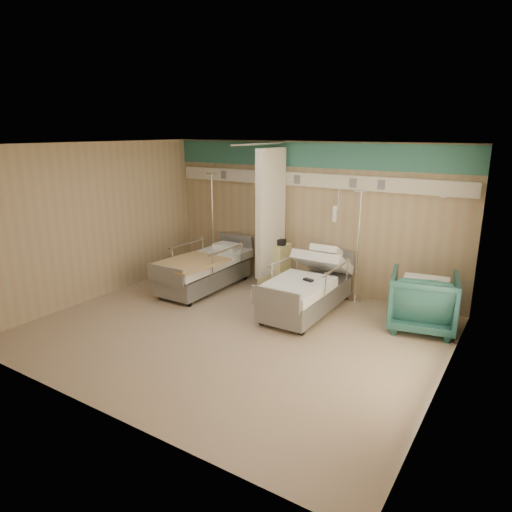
# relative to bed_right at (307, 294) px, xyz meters

# --- Properties ---
(ground) EXTENTS (6.00, 5.00, 0.00)m
(ground) POSITION_rel_bed_right_xyz_m (-0.60, -1.30, -0.32)
(ground) COLOR gray
(ground) RESTS_ON ground
(room_walls) EXTENTS (6.04, 5.04, 2.82)m
(room_walls) POSITION_rel_bed_right_xyz_m (-0.63, -1.05, 1.55)
(room_walls) COLOR tan
(room_walls) RESTS_ON ground
(bed_right) EXTENTS (1.00, 2.16, 0.63)m
(bed_right) POSITION_rel_bed_right_xyz_m (0.00, 0.00, 0.00)
(bed_right) COLOR silver
(bed_right) RESTS_ON ground
(bed_left) EXTENTS (1.00, 2.16, 0.63)m
(bed_left) POSITION_rel_bed_right_xyz_m (-2.20, 0.00, 0.00)
(bed_left) COLOR silver
(bed_left) RESTS_ON ground
(bedside_cabinet) EXTENTS (0.50, 0.48, 0.85)m
(bedside_cabinet) POSITION_rel_bed_right_xyz_m (-1.15, 0.90, 0.11)
(bedside_cabinet) COLOR #F0EA96
(bedside_cabinet) RESTS_ON ground
(visitor_armchair) EXTENTS (1.16, 1.18, 0.91)m
(visitor_armchair) POSITION_rel_bed_right_xyz_m (1.81, 0.34, 0.14)
(visitor_armchair) COLOR #1F4E49
(visitor_armchair) RESTS_ON ground
(waffle_blanket) EXTENTS (0.74, 0.68, 0.08)m
(waffle_blanket) POSITION_rel_bed_right_xyz_m (1.83, 0.32, 0.63)
(waffle_blanket) COLOR white
(waffle_blanket) RESTS_ON visitor_armchair
(iv_stand_right) EXTENTS (0.36, 0.36, 1.99)m
(iv_stand_right) POSITION_rel_bed_right_xyz_m (0.50, 0.98, 0.09)
(iv_stand_right) COLOR silver
(iv_stand_right) RESTS_ON ground
(iv_stand_left) EXTENTS (0.38, 0.38, 2.15)m
(iv_stand_left) POSITION_rel_bed_right_xyz_m (-2.68, 0.92, 0.12)
(iv_stand_left) COLOR silver
(iv_stand_left) RESTS_ON ground
(call_remote) EXTENTS (0.18, 0.11, 0.04)m
(call_remote) POSITION_rel_bed_right_xyz_m (0.12, -0.21, 0.33)
(call_remote) COLOR black
(call_remote) RESTS_ON bed_right
(tan_blanket) EXTENTS (1.08, 1.30, 0.04)m
(tan_blanket) POSITION_rel_bed_right_xyz_m (-2.15, -0.46, 0.34)
(tan_blanket) COLOR tan
(tan_blanket) RESTS_ON bed_left
(toiletry_bag) EXTENTS (0.24, 0.17, 0.12)m
(toiletry_bag) POSITION_rel_bed_right_xyz_m (-1.02, 0.86, 0.59)
(toiletry_bag) COLOR black
(toiletry_bag) RESTS_ON bedside_cabinet
(white_cup) EXTENTS (0.11, 0.11, 0.14)m
(white_cup) POSITION_rel_bed_right_xyz_m (-1.32, 1.01, 0.61)
(white_cup) COLOR white
(white_cup) RESTS_ON bedside_cabinet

